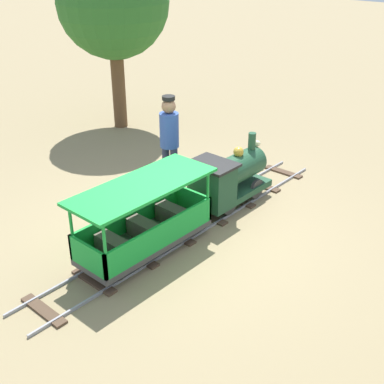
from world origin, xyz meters
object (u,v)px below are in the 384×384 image
(passenger_car, at_px, (145,225))
(conductor_person, at_px, (169,137))
(oak_tree_near, at_px, (113,3))
(locomotive, at_px, (228,177))

(passenger_car, distance_m, conductor_person, 1.89)
(passenger_car, bearing_deg, oak_tree_near, 142.38)
(passenger_car, xyz_separation_m, conductor_person, (-1.00, 1.52, 0.53))
(passenger_car, height_order, conductor_person, conductor_person)
(locomotive, xyz_separation_m, oak_tree_near, (-4.08, 1.38, 2.11))
(locomotive, height_order, oak_tree_near, oak_tree_near)
(conductor_person, bearing_deg, locomotive, 13.82)
(locomotive, relative_size, oak_tree_near, 0.39)
(conductor_person, distance_m, oak_tree_near, 3.85)
(passenger_car, bearing_deg, locomotive, 90.00)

